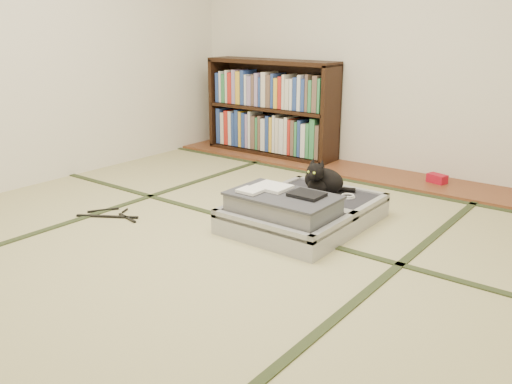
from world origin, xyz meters
The scene contains 9 objects.
floor centered at (0.00, 0.00, 0.00)m, with size 4.50×4.50×0.00m, color #C8BA85.
wood_strip centered at (0.00, 2.00, 0.01)m, with size 4.00×0.50×0.02m, color brown.
red_item centered at (0.61, 2.03, 0.06)m, with size 0.15×0.09×0.07m, color #AA0D21.
tatami_borders centered at (0.00, 0.49, 0.00)m, with size 4.00×4.50×0.01m.
bookcase centered at (-1.08, 2.07, 0.45)m, with size 1.37×0.31×0.92m.
suitcase centered at (0.24, 0.57, 0.10)m, with size 0.74×0.99×0.29m.
cat centered at (0.22, 0.86, 0.24)m, with size 0.33×0.33×0.27m.
cable_coil centered at (0.41, 0.89, 0.15)m, with size 0.10×0.10×0.02m.
hanger centered at (-0.88, -0.06, 0.01)m, with size 0.43×0.31×0.01m.
Camera 1 is at (2.01, -2.21, 1.26)m, focal length 38.00 mm.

